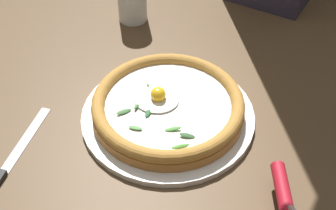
% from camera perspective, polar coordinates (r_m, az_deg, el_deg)
% --- Properties ---
extents(ground_plane, '(2.40, 2.40, 0.03)m').
position_cam_1_polar(ground_plane, '(0.81, -2.56, -2.98)').
color(ground_plane, brown).
rests_on(ground_plane, ground).
extents(pizza_plate, '(0.32, 0.32, 0.01)m').
position_cam_1_polar(pizza_plate, '(0.80, -0.00, -1.34)').
color(pizza_plate, white).
rests_on(pizza_plate, ground).
extents(pizza, '(0.27, 0.27, 0.05)m').
position_cam_1_polar(pizza, '(0.79, -0.03, -0.05)').
color(pizza, '#B77635').
rests_on(pizza, pizza_plate).
extents(pizza_cutter, '(0.05, 0.15, 0.08)m').
position_cam_1_polar(pizza_cutter, '(0.67, 15.04, -12.20)').
color(pizza_cutter, silver).
rests_on(pizza_cutter, ground).
extents(table_knife, '(0.02, 0.24, 0.01)m').
position_cam_1_polar(table_knife, '(0.77, -20.69, -8.07)').
color(table_knife, silver).
rests_on(table_knife, ground).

